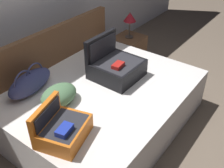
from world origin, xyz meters
TOP-DOWN VIEW (x-y plane):
  - ground_plane at (0.00, 0.00)m, footprint 12.00×12.00m
  - bed at (0.00, 0.40)m, footprint 2.03×1.56m
  - headboard at (0.00, 1.22)m, footprint 2.07×0.08m
  - hard_case_large at (0.27, 0.43)m, footprint 0.51×0.50m
  - hard_case_medium at (-0.77, 0.22)m, footprint 0.50×0.45m
  - duffel_bag at (-0.49, 0.97)m, footprint 0.60×0.34m
  - pillow_near_headboard at (-0.45, 0.59)m, footprint 0.41×0.30m
  - nightstand at (1.30, 0.93)m, footprint 0.44×0.40m
  - table_lamp at (1.30, 0.93)m, footprint 0.18×0.18m

SIDE VIEW (x-z plane):
  - ground_plane at x=0.00m, z-range 0.00..0.00m
  - nightstand at x=1.30m, z-range 0.00..0.46m
  - bed at x=0.00m, z-range 0.00..0.49m
  - headboard at x=0.00m, z-range 0.00..0.94m
  - pillow_near_headboard at x=-0.45m, z-range 0.49..0.67m
  - hard_case_medium at x=-0.77m, z-range 0.43..0.74m
  - duffel_bag at x=-0.49m, z-range 0.45..0.74m
  - hard_case_large at x=0.27m, z-range 0.39..0.84m
  - table_lamp at x=1.30m, z-range 0.57..0.95m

